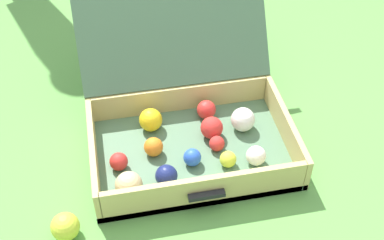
{
  "coord_description": "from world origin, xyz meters",
  "views": [
    {
      "loc": [
        -0.23,
        -1.07,
        1.27
      ],
      "look_at": [
        0.0,
        0.07,
        0.16
      ],
      "focal_mm": 48.45,
      "sensor_mm": 36.0,
      "label": 1
    }
  ],
  "objects": [
    {
      "name": "open_suitcase",
      "position": [
        -0.0,
        0.16,
        0.11
      ],
      "size": [
        0.65,
        0.71,
        0.48
      ],
      "color": "#4C7051",
      "rests_on": "ground"
    },
    {
      "name": "stray_ball_on_grass",
      "position": [
        -0.41,
        -0.17,
        0.04
      ],
      "size": [
        0.08,
        0.08,
        0.08
      ],
      "primitive_type": "sphere",
      "color": "#CCDB38",
      "rests_on": "ground"
    },
    {
      "name": "ground_plane",
      "position": [
        0.0,
        0.0,
        0.0
      ],
      "size": [
        16.0,
        16.0,
        0.0
      ],
      "primitive_type": "plane",
      "color": "#569342"
    }
  ]
}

